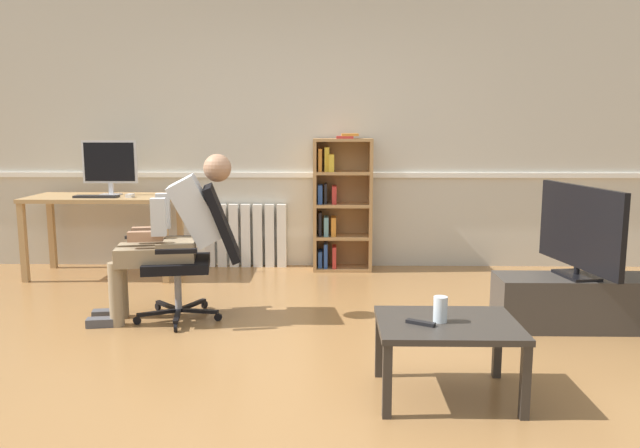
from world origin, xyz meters
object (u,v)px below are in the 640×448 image
object	(u,v)px
computer_desk	(104,207)
tv_screen	(580,229)
computer_mouse	(130,196)
keyboard	(96,196)
imac_monitor	(110,164)
bookshelf	(339,204)
person_seated	(173,232)
drinking_glass	(440,309)
office_chair	(197,248)
spare_remote	(421,323)
coffee_table	(447,331)
radiator	(246,236)
tv_stand	(575,302)

from	to	relation	value
computer_desk	tv_screen	size ratio (longest dim) A/B	1.41
computer_mouse	keyboard	bearing A→B (deg)	-176.22
imac_monitor	bookshelf	world-z (taller)	bookshelf
computer_mouse	imac_monitor	bearing A→B (deg)	140.94
keyboard	person_seated	bearing A→B (deg)	-50.14
imac_monitor	keyboard	bearing A→B (deg)	-105.37
tv_screen	bookshelf	bearing A→B (deg)	32.36
drinking_glass	computer_desk	bearing A→B (deg)	135.64
imac_monitor	office_chair	bearing A→B (deg)	-51.47
drinking_glass	tv_screen	bearing A→B (deg)	44.92
office_chair	spare_remote	distance (m)	1.97
computer_desk	office_chair	distance (m)	1.76
computer_mouse	office_chair	bearing A→B (deg)	-54.07
person_seated	coffee_table	xyz separation A→B (m)	(1.74, -1.28, -0.30)
coffee_table	person_seated	bearing A→B (deg)	143.57
radiator	coffee_table	world-z (taller)	radiator
imac_monitor	tv_screen	world-z (taller)	imac_monitor
computer_desk	person_seated	world-z (taller)	person_seated
office_chair	spare_remote	xyz separation A→B (m)	(1.42, -1.36, -0.11)
radiator	spare_remote	size ratio (longest dim) A/B	5.39
imac_monitor	tv_screen	xyz separation A→B (m)	(3.78, -1.58, -0.35)
radiator	office_chair	distance (m)	1.73
coffee_table	spare_remote	world-z (taller)	spare_remote
bookshelf	tv_screen	xyz separation A→B (m)	(1.63, -1.79, 0.05)
drinking_glass	spare_remote	xyz separation A→B (m)	(-0.11, -0.05, -0.06)
person_seated	spare_remote	size ratio (longest dim) A/B	8.01
tv_stand	drinking_glass	xyz separation A→B (m)	(-1.13, -1.13, 0.29)
computer_desk	spare_remote	bearing A→B (deg)	-46.02
computer_mouse	bookshelf	size ratio (longest dim) A/B	0.08
radiator	computer_desk	bearing A→B (deg)	-162.97
office_chair	person_seated	xyz separation A→B (m)	(-0.16, -0.03, 0.12)
imac_monitor	drinking_glass	bearing A→B (deg)	-45.70
person_seated	drinking_glass	world-z (taller)	person_seated
radiator	coffee_table	distance (m)	3.35
bookshelf	spare_remote	xyz separation A→B (m)	(0.38, -2.97, -0.24)
office_chair	spare_remote	bearing A→B (deg)	36.79
coffee_table	spare_remote	distance (m)	0.17
computer_desk	person_seated	size ratio (longest dim) A/B	1.13
computer_mouse	tv_screen	xyz separation A→B (m)	(3.54, -1.38, -0.07)
keyboard	spare_remote	world-z (taller)	keyboard
bookshelf	tv_screen	size ratio (longest dim) A/B	1.38
keyboard	drinking_glass	xyz separation A→B (m)	(2.70, -2.49, -0.30)
tv_stand	computer_mouse	bearing A→B (deg)	158.69
person_seated	drinking_glass	size ratio (longest dim) A/B	9.05
keyboard	spare_remote	xyz separation A→B (m)	(2.60, -2.54, -0.35)
tv_stand	radiator	bearing A→B (deg)	143.49
person_seated	computer_desk	bearing A→B (deg)	-153.09
imac_monitor	bookshelf	size ratio (longest dim) A/B	0.39
office_chair	coffee_table	distance (m)	2.05
spare_remote	tv_screen	bearing A→B (deg)	163.62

